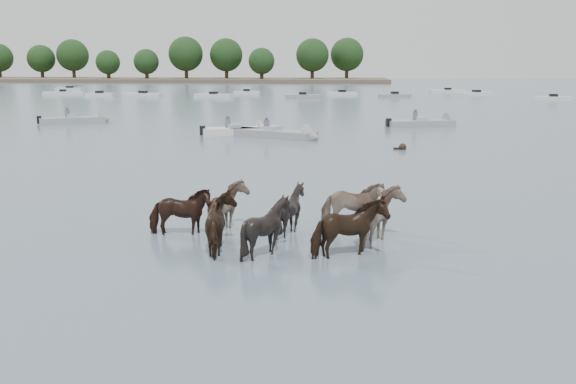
# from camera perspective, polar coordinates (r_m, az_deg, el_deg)

# --- Properties ---
(ground) EXTENTS (400.00, 400.00, 0.00)m
(ground) POSITION_cam_1_polar(r_m,az_deg,el_deg) (14.61, 5.75, -5.88)
(ground) COLOR #4A5D6B
(ground) RESTS_ON ground
(shoreline) EXTENTS (160.00, 30.00, 1.00)m
(shoreline) POSITION_cam_1_polar(r_m,az_deg,el_deg) (178.26, -17.40, 10.37)
(shoreline) COLOR #4C4233
(shoreline) RESTS_ON ground
(pony_herd) EXTENTS (7.05, 3.79, 1.57)m
(pony_herd) POSITION_cam_1_polar(r_m,az_deg,el_deg) (15.27, -0.07, -2.58)
(pony_herd) COLOR black
(pony_herd) RESTS_ON ground
(swimming_pony) EXTENTS (0.72, 0.44, 0.44)m
(swimming_pony) POSITION_cam_1_polar(r_m,az_deg,el_deg) (32.86, 10.99, 4.26)
(swimming_pony) COLOR black
(swimming_pony) RESTS_ON ground
(motorboat_a) EXTENTS (4.87, 3.08, 1.92)m
(motorboat_a) POSITION_cam_1_polar(r_m,az_deg,el_deg) (39.45, -4.27, 5.93)
(motorboat_a) COLOR silver
(motorboat_a) RESTS_ON ground
(motorboat_b) EXTENTS (6.35, 4.06, 1.92)m
(motorboat_b) POSITION_cam_1_polar(r_m,az_deg,el_deg) (37.35, -0.43, 5.60)
(motorboat_b) COLOR gray
(motorboat_b) RESTS_ON ground
(motorboat_c) EXTENTS (5.76, 3.22, 1.92)m
(motorboat_c) POSITION_cam_1_polar(r_m,az_deg,el_deg) (46.10, 13.62, 6.52)
(motorboat_c) COLOR gray
(motorboat_c) RESTS_ON ground
(motorboat_f) EXTENTS (5.48, 4.00, 1.92)m
(motorboat_f) POSITION_cam_1_polar(r_m,az_deg,el_deg) (50.32, -19.34, 6.63)
(motorboat_f) COLOR gray
(motorboat_f) RESTS_ON ground
(distant_flotilla) EXTENTS (104.20, 28.47, 0.93)m
(distant_flotilla) POSITION_cam_1_polar(r_m,az_deg,el_deg) (89.10, 5.26, 9.42)
(distant_flotilla) COLOR silver
(distant_flotilla) RESTS_ON ground
(treeline) EXTENTS (145.53, 22.42, 12.56)m
(treeline) POSITION_cam_1_polar(r_m,az_deg,el_deg) (177.18, -16.09, 12.53)
(treeline) COLOR #382619
(treeline) RESTS_ON ground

